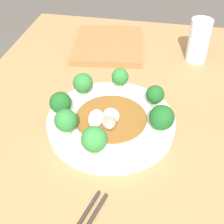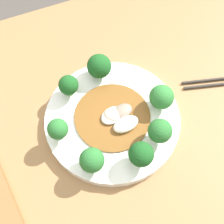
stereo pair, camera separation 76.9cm
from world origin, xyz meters
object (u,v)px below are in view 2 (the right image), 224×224
(broccoli_northeast, at_px, (92,160))
(broccoli_west, at_px, (162,97))
(broccoli_east, at_px, (58,131))
(broccoli_south, at_px, (99,66))
(broccoli_northwest, at_px, (160,131))
(broccoli_southeast, at_px, (69,85))
(plate, at_px, (112,119))
(stirfry_center, at_px, (116,117))
(broccoli_north, at_px, (141,154))

(broccoli_northeast, bearing_deg, broccoli_west, -158.59)
(broccoli_east, height_order, broccoli_northeast, same)
(broccoli_east, xyz_separation_m, broccoli_south, (-0.13, -0.12, -0.00))
(broccoli_northeast, bearing_deg, broccoli_northwest, -178.91)
(broccoli_southeast, xyz_separation_m, broccoli_northeast, (0.01, 0.18, -0.00))
(broccoli_southeast, xyz_separation_m, broccoli_northwest, (-0.13, 0.18, 0.00))
(plate, bearing_deg, stirfry_center, 127.82)
(broccoli_east, distance_m, stirfry_center, 0.13)
(broccoli_south, relative_size, broccoli_northwest, 0.98)
(broccoli_west, xyz_separation_m, broccoli_northwest, (0.04, 0.07, 0.00))
(broccoli_east, relative_size, broccoli_northeast, 1.01)
(broccoli_south, relative_size, broccoli_southeast, 1.11)
(broccoli_south, bearing_deg, broccoli_west, 126.14)
(broccoli_southeast, height_order, broccoli_northeast, broccoli_northeast)
(broccoli_west, xyz_separation_m, broccoli_northeast, (0.19, 0.07, -0.00))
(broccoli_east, bearing_deg, stirfry_center, 179.49)
(broccoli_southeast, height_order, stirfry_center, broccoli_southeast)
(broccoli_northwest, bearing_deg, broccoli_southeast, -53.00)
(broccoli_south, relative_size, stirfry_center, 0.38)
(broccoli_south, xyz_separation_m, broccoli_west, (-0.09, 0.13, 0.00))
(broccoli_west, bearing_deg, broccoli_east, -2.33)
(plate, xyz_separation_m, broccoli_southeast, (0.06, -0.09, 0.04))
(broccoli_northeast, relative_size, broccoli_northwest, 0.92)
(broccoli_north, height_order, broccoli_northeast, broccoli_north)
(broccoli_southeast, height_order, broccoli_northwest, broccoli_northwest)
(broccoli_north, height_order, stirfry_center, broccoli_north)
(broccoli_north, xyz_separation_m, broccoli_northeast, (0.09, -0.03, -0.00))
(plate, distance_m, broccoli_southeast, 0.12)
(broccoli_south, bearing_deg, plate, 82.21)
(plate, bearing_deg, broccoli_west, 172.04)
(broccoli_north, bearing_deg, broccoli_northwest, -151.57)
(plate, distance_m, broccoli_south, 0.12)
(broccoli_south, distance_m, broccoli_northeast, 0.22)
(broccoli_north, bearing_deg, broccoli_south, -90.69)
(plate, height_order, broccoli_east, broccoli_east)
(broccoli_northeast, distance_m, stirfry_center, 0.12)
(broccoli_northeast, bearing_deg, broccoli_southeast, -94.53)
(broccoli_southeast, distance_m, broccoli_north, 0.22)
(broccoli_northwest, xyz_separation_m, stirfry_center, (0.06, -0.08, -0.03))
(plate, relative_size, broccoli_east, 4.98)
(stirfry_center, bearing_deg, broccoli_northeast, 43.96)
(plate, xyz_separation_m, broccoli_west, (-0.11, 0.02, 0.05))
(broccoli_northeast, distance_m, broccoli_northwest, 0.15)
(broccoli_southeast, xyz_separation_m, stirfry_center, (-0.07, 0.10, -0.03))
(broccoli_east, height_order, broccoli_south, broccoli_south)
(plate, bearing_deg, broccoli_east, 2.82)
(broccoli_west, bearing_deg, stirfry_center, -4.53)
(broccoli_south, relative_size, broccoli_west, 1.00)
(plate, distance_m, stirfry_center, 0.02)
(broccoli_west, relative_size, stirfry_center, 0.38)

